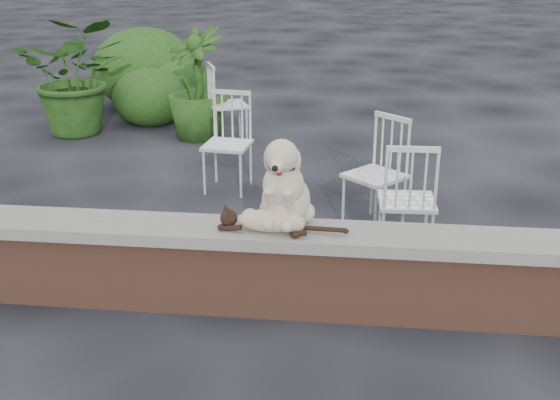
# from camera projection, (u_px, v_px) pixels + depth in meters

# --- Properties ---
(ground) EXTENTS (60.00, 60.00, 0.00)m
(ground) POSITION_uv_depth(u_px,v_px,m) (272.00, 308.00, 4.64)
(ground) COLOR black
(ground) RESTS_ON ground
(brick_wall) EXTENTS (6.00, 0.30, 0.50)m
(brick_wall) POSITION_uv_depth(u_px,v_px,m) (272.00, 275.00, 4.55)
(brick_wall) COLOR brown
(brick_wall) RESTS_ON ground
(capstone) EXTENTS (6.20, 0.40, 0.08)m
(capstone) POSITION_uv_depth(u_px,v_px,m) (272.00, 234.00, 4.45)
(capstone) COLOR slate
(capstone) RESTS_ON brick_wall
(dog) EXTENTS (0.46, 0.57, 0.61)m
(dog) POSITION_uv_depth(u_px,v_px,m) (286.00, 179.00, 4.41)
(dog) COLOR beige
(dog) RESTS_ON capstone
(cat) EXTENTS (0.99, 0.35, 0.16)m
(cat) POSITION_uv_depth(u_px,v_px,m) (271.00, 219.00, 4.36)
(cat) COLOR tan
(cat) RESTS_ON capstone
(chair_c) EXTENTS (0.58, 0.58, 0.94)m
(chair_c) POSITION_uv_depth(u_px,v_px,m) (407.00, 199.00, 5.23)
(chair_c) COLOR white
(chair_c) RESTS_ON ground
(chair_d) EXTENTS (0.79, 0.79, 0.94)m
(chair_d) POSITION_uv_depth(u_px,v_px,m) (375.00, 174.00, 5.77)
(chair_d) COLOR white
(chair_d) RESTS_ON ground
(chair_b) EXTENTS (0.62, 0.62, 0.94)m
(chair_b) POSITION_uv_depth(u_px,v_px,m) (227.00, 143.00, 6.61)
(chair_b) COLOR white
(chair_b) RESTS_ON ground
(chair_e) EXTENTS (0.73, 0.73, 0.94)m
(chair_e) POSITION_uv_depth(u_px,v_px,m) (228.00, 103.00, 8.15)
(chair_e) COLOR white
(chair_e) RESTS_ON ground
(potted_plant_a) EXTENTS (1.49, 1.35, 1.44)m
(potted_plant_a) POSITION_uv_depth(u_px,v_px,m) (76.00, 75.00, 8.44)
(potted_plant_a) COLOR #184313
(potted_plant_a) RESTS_ON ground
(potted_plant_b) EXTENTS (1.05, 1.05, 1.33)m
(potted_plant_b) POSITION_uv_depth(u_px,v_px,m) (197.00, 84.00, 8.24)
(potted_plant_b) COLOR #184313
(potted_plant_b) RESTS_ON ground
(shrubbery) EXTENTS (1.68, 2.12, 1.17)m
(shrubbery) POSITION_uv_depth(u_px,v_px,m) (151.00, 77.00, 9.71)
(shrubbery) COLOR #184313
(shrubbery) RESTS_ON ground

